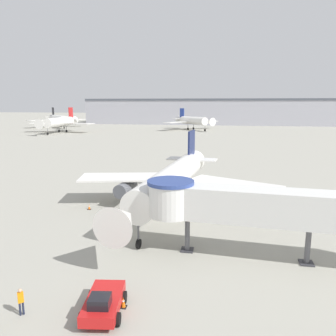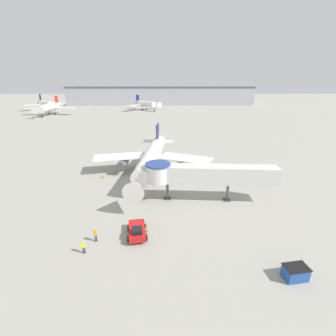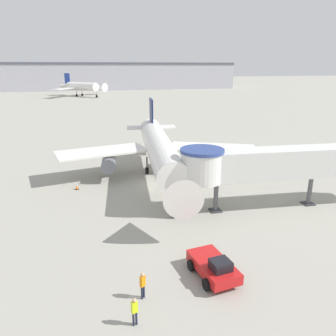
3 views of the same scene
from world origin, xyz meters
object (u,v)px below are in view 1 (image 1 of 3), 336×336
Objects in this scene: jet_bridge at (254,205)px; background_jet_blue_tail at (193,121)px; traffic_cone_port_wing at (89,207)px; ground_crew_marshaller at (21,300)px; pushback_tug_red at (103,303)px; main_airplane at (172,180)px; traffic_cone_starboard_wing at (255,216)px; background_jet_red_tail at (60,122)px; traffic_cone_near_nose at (123,302)px; background_jet_black_tail at (58,119)px.

jet_bridge is 0.83× the size of background_jet_blue_tail.
traffic_cone_port_wing is 0.38× the size of ground_crew_marshaller.
main_airplane is at bearing 79.46° from pushback_tug_red.
background_jet_red_tail is (-76.08, 98.38, 4.47)m from traffic_cone_starboard_wing.
background_jet_red_tail is at bearing 130.31° from main_airplane.
traffic_cone_port_wing is 20.90m from traffic_cone_near_nose.
main_airplane is at bearing 132.04° from jet_bridge.
background_jet_red_tail reaches higher than background_jet_black_tail.
main_airplane is at bearing -127.52° from background_jet_blue_tail.
background_jet_blue_tail is (-20.06, 125.00, 4.22)m from traffic_cone_starboard_wing.
background_jet_red_tail reaches higher than traffic_cone_starboard_wing.
traffic_cone_near_nose is at bearing -83.63° from main_airplane.
jet_bridge is (8.74, -11.22, 0.85)m from main_airplane.
background_jet_blue_tail reaches higher than main_airplane.
pushback_tug_red is 6.51× the size of traffic_cone_port_wing.
jet_bridge is 29.92× the size of traffic_cone_near_nose.
traffic_cone_port_wing is (-9.25, 19.11, -0.47)m from pushback_tug_red.
traffic_cone_starboard_wing is 159.69m from background_jet_black_tail.
main_airplane reaches higher than traffic_cone_near_nose.
pushback_tug_red is at bearing -86.37° from main_airplane.
traffic_cone_near_nose is at bearing 33.82° from pushback_tug_red.
background_jet_blue_tail reaches higher than traffic_cone_port_wing.
main_airplane is 42.87× the size of traffic_cone_near_nose.
jet_bridge is 29.21× the size of traffic_cone_starboard_wing.
ground_crew_marshaller is (-14.54, -10.38, -3.60)m from jet_bridge.
traffic_cone_near_nose is (0.98, 0.89, -0.45)m from pushback_tug_red.
traffic_cone_port_wing is at bearing -60.22° from background_jet_red_tail.
traffic_cone_starboard_wing reaches higher than traffic_cone_port_wing.
traffic_cone_near_nose is at bearing -131.05° from jet_bridge.
ground_crew_marshaller is (-4.96, -0.95, 0.24)m from pushback_tug_red.
main_airplane reaches higher than jet_bridge.
background_jet_black_tail is (-93.65, 129.27, 4.30)m from traffic_cone_starboard_wing.
pushback_tug_red is 1.40m from traffic_cone_near_nose.
jet_bridge is 18.22m from ground_crew_marshaller.
main_airplane is at bearing 8.71° from traffic_cone_port_wing.
background_jet_blue_tail is at bearing 102.14° from jet_bridge.
ground_crew_marshaller is at bearing -77.92° from traffic_cone_port_wing.
background_jet_red_tail is at bearing 128.88° from jet_bridge.
background_jet_red_tail is (-60.49, 118.49, 3.80)m from ground_crew_marshaller.
background_jet_black_tail is (-84.00, 147.54, 4.31)m from traffic_cone_near_nose.
traffic_cone_near_nose is 0.98× the size of traffic_cone_starboard_wing.
jet_bridge is at bearing -55.19° from background_jet_red_tail.
main_airplane reaches higher than pushback_tug_red.
background_jet_red_tail is (-56.02, -26.62, 0.25)m from background_jet_blue_tail.
jet_bridge is 0.69× the size of background_jet_red_tail.
traffic_cone_near_nose is 0.40× the size of ground_crew_marshaller.
background_jet_black_tail is at bearing 127.79° from jet_bridge.
pushback_tug_red is at bearing -119.04° from traffic_cone_starboard_wing.
main_airplane is 17.12× the size of ground_crew_marshaller.
jet_bridge is 167.01m from background_jet_black_tail.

